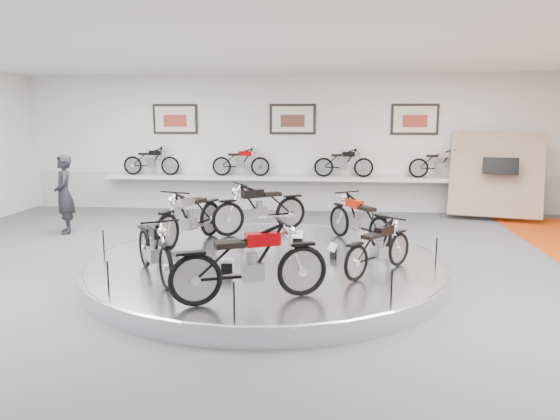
# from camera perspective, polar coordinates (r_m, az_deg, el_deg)

# --- Properties ---
(floor) EXTENTS (16.00, 16.00, 0.00)m
(floor) POSITION_cam_1_polar(r_m,az_deg,el_deg) (9.62, -1.69, -7.32)
(floor) COLOR #545457
(floor) RESTS_ON ground
(ceiling) EXTENTS (16.00, 16.00, 0.00)m
(ceiling) POSITION_cam_1_polar(r_m,az_deg,el_deg) (9.24, -1.82, 17.06)
(ceiling) COLOR white
(ceiling) RESTS_ON wall_back
(wall_back) EXTENTS (16.00, 0.00, 16.00)m
(wall_back) POSITION_cam_1_polar(r_m,az_deg,el_deg) (16.17, 1.33, 6.99)
(wall_back) COLOR white
(wall_back) RESTS_ON floor
(wall_front) EXTENTS (16.00, 0.00, 16.00)m
(wall_front) POSITION_cam_1_polar(r_m,az_deg,el_deg) (2.55, -21.90, -10.89)
(wall_front) COLOR white
(wall_front) RESTS_ON floor
(dado_band) EXTENTS (15.68, 0.04, 1.10)m
(dado_band) POSITION_cam_1_polar(r_m,az_deg,el_deg) (16.29, 1.30, 1.89)
(dado_band) COLOR #BCBCBA
(dado_band) RESTS_ON floor
(display_platform) EXTENTS (6.40, 6.40, 0.30)m
(display_platform) POSITION_cam_1_polar(r_m,az_deg,el_deg) (9.86, -1.48, -5.97)
(display_platform) COLOR silver
(display_platform) RESTS_ON floor
(platform_rim) EXTENTS (6.40, 6.40, 0.10)m
(platform_rim) POSITION_cam_1_polar(r_m,az_deg,el_deg) (9.83, -1.48, -5.30)
(platform_rim) COLOR #B2B2BA
(platform_rim) RESTS_ON display_platform
(shelf) EXTENTS (11.00, 0.55, 0.10)m
(shelf) POSITION_cam_1_polar(r_m,az_deg,el_deg) (15.96, 1.24, 3.34)
(shelf) COLOR silver
(shelf) RESTS_ON wall_back
(poster_left) EXTENTS (1.35, 0.06, 0.88)m
(poster_left) POSITION_cam_1_polar(r_m,az_deg,el_deg) (16.72, -10.89, 9.32)
(poster_left) COLOR beige
(poster_left) RESTS_ON wall_back
(poster_center) EXTENTS (1.35, 0.06, 0.88)m
(poster_center) POSITION_cam_1_polar(r_m,az_deg,el_deg) (16.11, 1.33, 9.47)
(poster_center) COLOR beige
(poster_center) RESTS_ON wall_back
(poster_right) EXTENTS (1.35, 0.06, 0.88)m
(poster_right) POSITION_cam_1_polar(r_m,az_deg,el_deg) (16.24, 13.91, 9.19)
(poster_right) COLOR beige
(poster_right) RESTS_ON wall_back
(display_panel) EXTENTS (2.56, 1.52, 2.30)m
(display_panel) POSITION_cam_1_polar(r_m,az_deg,el_deg) (15.93, 21.64, 3.53)
(display_panel) COLOR tan
(display_panel) RESTS_ON floor
(shelf_bike_a) EXTENTS (1.22, 0.43, 0.73)m
(shelf_bike_a) POSITION_cam_1_polar(r_m,az_deg,el_deg) (16.74, -13.30, 4.82)
(shelf_bike_a) COLOR black
(shelf_bike_a) RESTS_ON shelf
(shelf_bike_b) EXTENTS (1.22, 0.43, 0.73)m
(shelf_bike_b) POSITION_cam_1_polar(r_m,az_deg,el_deg) (16.09, -4.11, 4.86)
(shelf_bike_b) COLOR #8F0003
(shelf_bike_b) RESTS_ON shelf
(shelf_bike_c) EXTENTS (1.22, 0.43, 0.73)m
(shelf_bike_c) POSITION_cam_1_polar(r_m,az_deg,el_deg) (15.88, 6.67, 4.75)
(shelf_bike_c) COLOR black
(shelf_bike_c) RESTS_ON shelf
(shelf_bike_d) EXTENTS (1.22, 0.43, 0.73)m
(shelf_bike_d) POSITION_cam_1_polar(r_m,az_deg,el_deg) (16.17, 16.31, 4.51)
(shelf_bike_d) COLOR silver
(shelf_bike_d) RESTS_ON shelf
(bike_a) EXTENTS (1.45, 1.76, 1.01)m
(bike_a) POSITION_cam_1_polar(r_m,az_deg,el_deg) (10.98, 8.24, -0.90)
(bike_a) COLOR red
(bike_a) RESTS_ON display_platform
(bike_b) EXTENTS (1.96, 1.62, 1.12)m
(bike_b) POSITION_cam_1_polar(r_m,az_deg,el_deg) (11.84, -2.09, 0.28)
(bike_b) COLOR black
(bike_b) RESTS_ON display_platform
(bike_c) EXTENTS (1.26, 2.02, 1.12)m
(bike_c) POSITION_cam_1_polar(r_m,az_deg,el_deg) (10.96, -9.42, -0.64)
(bike_c) COLOR silver
(bike_c) RESTS_ON display_platform
(bike_d) EXTENTS (1.42, 1.76, 1.00)m
(bike_d) POSITION_cam_1_polar(r_m,az_deg,el_deg) (8.83, -12.99, -3.77)
(bike_d) COLOR black
(bike_d) RESTS_ON display_platform
(bike_e) EXTENTS (2.02, 1.33, 1.12)m
(bike_e) POSITION_cam_1_polar(r_m,az_deg,el_deg) (7.54, -3.15, -5.46)
(bike_e) COLOR #8F0003
(bike_e) RESTS_ON display_platform
(bike_f) EXTENTS (1.36, 1.50, 0.88)m
(bike_f) POSITION_cam_1_polar(r_m,az_deg,el_deg) (9.00, 10.28, -3.81)
(bike_f) COLOR black
(bike_f) RESTS_ON display_platform
(visitor) EXTENTS (0.73, 0.83, 1.90)m
(visitor) POSITION_cam_1_polar(r_m,az_deg,el_deg) (14.10, -21.62, 1.53)
(visitor) COLOR black
(visitor) RESTS_ON floor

